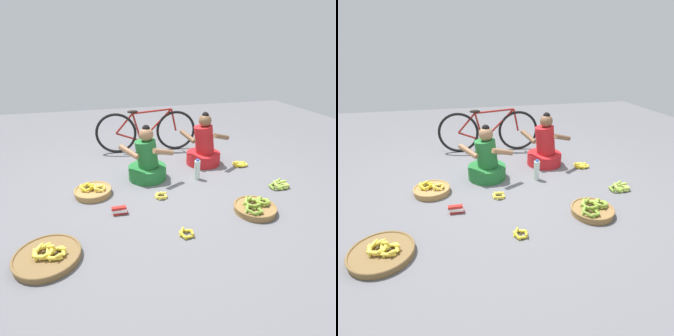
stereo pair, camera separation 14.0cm
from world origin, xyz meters
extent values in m
plane|color=slate|center=(0.00, 0.00, 0.00)|extent=(10.00, 10.00, 0.00)
cylinder|color=#237233|center=(-0.16, 0.30, 0.09)|extent=(0.52, 0.52, 0.18)
cylinder|color=#237233|center=(-0.16, 0.30, 0.36)|extent=(0.38, 0.36, 0.40)
sphere|color=#9E704C|center=(-0.16, 0.30, 0.63)|extent=(0.19, 0.19, 0.19)
sphere|color=black|center=(-0.16, 0.30, 0.71)|extent=(0.10, 0.10, 0.10)
cylinder|color=#9E704C|center=(-0.41, 0.24, 0.44)|extent=(0.26, 0.28, 0.16)
cylinder|color=#9E704C|center=(0.02, 0.12, 0.44)|extent=(0.31, 0.17, 0.16)
cylinder|color=red|center=(0.77, 0.60, 0.09)|extent=(0.52, 0.52, 0.18)
cylinder|color=red|center=(0.77, 0.60, 0.39)|extent=(0.39, 0.35, 0.45)
sphere|color=brown|center=(0.77, 0.60, 0.68)|extent=(0.19, 0.19, 0.19)
sphere|color=black|center=(0.77, 0.60, 0.76)|extent=(0.10, 0.10, 0.10)
cylinder|color=brown|center=(0.50, 0.58, 0.47)|extent=(0.19, 0.31, 0.16)
cylinder|color=brown|center=(0.97, 0.43, 0.47)|extent=(0.31, 0.19, 0.16)
torus|color=black|center=(-0.48, 1.41, 0.34)|extent=(0.69, 0.10, 0.68)
torus|color=black|center=(0.54, 1.33, 0.34)|extent=(0.69, 0.10, 0.68)
cylinder|color=maroon|center=(0.19, 1.36, 0.45)|extent=(0.55, 0.07, 0.55)
cylinder|color=maroon|center=(-0.13, 1.38, 0.43)|extent=(0.15, 0.04, 0.49)
cylinder|color=maroon|center=(0.13, 1.36, 0.69)|extent=(0.65, 0.08, 0.08)
cylinder|color=maroon|center=(-0.27, 1.40, 0.27)|extent=(0.42, 0.06, 0.18)
cylinder|color=maroon|center=(-0.33, 1.40, 0.50)|extent=(0.32, 0.06, 0.35)
cylinder|color=maroon|center=(0.50, 1.34, 0.53)|extent=(0.11, 0.04, 0.38)
ellipsoid|color=black|center=(-0.19, 1.39, 0.70)|extent=(0.18, 0.08, 0.05)
cylinder|color=olive|center=(0.84, -0.84, 0.03)|extent=(0.45, 0.45, 0.07)
torus|color=olive|center=(0.84, -0.84, 0.07)|extent=(0.47, 0.47, 0.02)
ellipsoid|color=#8CAD38|center=(0.99, -0.81, 0.09)|extent=(0.06, 0.13, 0.06)
ellipsoid|color=#8CAD38|center=(0.98, -0.78, 0.10)|extent=(0.11, 0.12, 0.07)
ellipsoid|color=#8CAD38|center=(0.92, -0.77, 0.10)|extent=(0.13, 0.08, 0.08)
ellipsoid|color=#8CAD38|center=(0.90, -0.79, 0.10)|extent=(0.10, 0.12, 0.08)
ellipsoid|color=#8CAD38|center=(0.89, -0.84, 0.09)|extent=(0.09, 0.13, 0.06)
ellipsoid|color=#8CAD38|center=(0.94, -0.87, 0.10)|extent=(0.13, 0.04, 0.08)
ellipsoid|color=#8CAD38|center=(0.98, -0.86, 0.10)|extent=(0.12, 0.11, 0.08)
sphere|color=#382D19|center=(0.94, -0.82, 0.09)|extent=(0.03, 0.03, 0.03)
ellipsoid|color=#8CAD38|center=(0.89, -0.81, 0.10)|extent=(0.06, 0.17, 0.08)
ellipsoid|color=#8CAD38|center=(0.87, -0.77, 0.10)|extent=(0.14, 0.14, 0.09)
ellipsoid|color=#8CAD38|center=(0.79, -0.75, 0.10)|extent=(0.16, 0.10, 0.09)
ellipsoid|color=#8CAD38|center=(0.75, -0.78, 0.10)|extent=(0.11, 0.16, 0.10)
ellipsoid|color=#8CAD38|center=(0.76, -0.86, 0.10)|extent=(0.12, 0.15, 0.08)
ellipsoid|color=#8CAD38|center=(0.81, -0.89, 0.10)|extent=(0.17, 0.05, 0.08)
ellipsoid|color=#8CAD38|center=(0.86, -0.88, 0.10)|extent=(0.15, 0.13, 0.10)
sphere|color=#382D19|center=(0.81, -0.82, 0.10)|extent=(0.03, 0.03, 0.03)
ellipsoid|color=olive|center=(0.82, -0.94, 0.09)|extent=(0.04, 0.16, 0.06)
ellipsoid|color=olive|center=(0.77, -0.87, 0.09)|extent=(0.16, 0.07, 0.06)
ellipsoid|color=olive|center=(0.70, -0.90, 0.10)|extent=(0.12, 0.14, 0.08)
ellipsoid|color=olive|center=(0.71, -0.99, 0.10)|extent=(0.14, 0.13, 0.08)
ellipsoid|color=olive|center=(0.78, -1.00, 0.09)|extent=(0.16, 0.08, 0.06)
sphere|color=#382D19|center=(0.76, -0.94, 0.09)|extent=(0.03, 0.03, 0.03)
cylinder|color=#A87F47|center=(-0.91, 0.01, 0.03)|extent=(0.44, 0.44, 0.07)
torus|color=#A87F47|center=(-0.91, 0.01, 0.07)|extent=(0.46, 0.46, 0.02)
ellipsoid|color=yellow|center=(-0.77, -0.02, 0.09)|extent=(0.04, 0.13, 0.05)
ellipsoid|color=yellow|center=(-0.82, 0.03, 0.09)|extent=(0.13, 0.04, 0.05)
ellipsoid|color=yellow|center=(-0.88, -0.03, 0.09)|extent=(0.06, 0.13, 0.07)
ellipsoid|color=yellow|center=(-0.84, -0.07, 0.10)|extent=(0.13, 0.06, 0.08)
sphere|color=#382D19|center=(-0.82, -0.02, 0.09)|extent=(0.03, 0.03, 0.03)
ellipsoid|color=yellow|center=(-0.92, 0.01, 0.10)|extent=(0.07, 0.14, 0.09)
ellipsoid|color=yellow|center=(-0.94, 0.08, 0.10)|extent=(0.13, 0.12, 0.08)
ellipsoid|color=yellow|center=(-1.00, 0.08, 0.10)|extent=(0.14, 0.09, 0.08)
ellipsoid|color=yellow|center=(-1.03, 0.02, 0.10)|extent=(0.05, 0.14, 0.09)
ellipsoid|color=yellow|center=(-1.02, -0.01, 0.10)|extent=(0.13, 0.12, 0.09)
ellipsoid|color=yellow|center=(-0.94, -0.02, 0.09)|extent=(0.13, 0.12, 0.06)
sphere|color=#382D19|center=(-0.97, 0.03, 0.10)|extent=(0.03, 0.03, 0.03)
cylinder|color=brown|center=(-1.31, -1.08, 0.03)|extent=(0.56, 0.56, 0.06)
torus|color=brown|center=(-1.31, -1.08, 0.06)|extent=(0.57, 0.57, 0.02)
ellipsoid|color=yellow|center=(-1.17, -1.10, 0.08)|extent=(0.06, 0.14, 0.05)
ellipsoid|color=yellow|center=(-1.19, -1.07, 0.09)|extent=(0.12, 0.12, 0.08)
ellipsoid|color=yellow|center=(-1.23, -1.05, 0.08)|extent=(0.14, 0.04, 0.06)
ellipsoid|color=yellow|center=(-1.28, -1.09, 0.08)|extent=(0.08, 0.14, 0.06)
ellipsoid|color=yellow|center=(-1.28, -1.13, 0.09)|extent=(0.07, 0.14, 0.09)
ellipsoid|color=yellow|center=(-1.23, -1.17, 0.08)|extent=(0.14, 0.04, 0.06)
ellipsoid|color=yellow|center=(-1.18, -1.15, 0.09)|extent=(0.12, 0.12, 0.08)
sphere|color=#382D19|center=(-1.23, -1.11, 0.08)|extent=(0.03, 0.03, 0.03)
ellipsoid|color=yellow|center=(-1.27, -1.08, 0.09)|extent=(0.05, 0.15, 0.08)
ellipsoid|color=yellow|center=(-1.29, -1.02, 0.09)|extent=(0.14, 0.12, 0.09)
ellipsoid|color=yellow|center=(-1.34, -1.01, 0.09)|extent=(0.15, 0.05, 0.09)
ellipsoid|color=yellow|center=(-1.38, -1.04, 0.09)|extent=(0.12, 0.14, 0.09)
ellipsoid|color=yellow|center=(-1.40, -1.09, 0.09)|extent=(0.07, 0.16, 0.07)
ellipsoid|color=yellow|center=(-1.34, -1.14, 0.09)|extent=(0.15, 0.05, 0.08)
ellipsoid|color=yellow|center=(-1.28, -1.12, 0.09)|extent=(0.13, 0.14, 0.08)
sphere|color=#382D19|center=(-1.33, -1.08, 0.09)|extent=(0.03, 0.03, 0.03)
ellipsoid|color=yellow|center=(-0.05, -0.27, 0.02)|extent=(0.04, 0.13, 0.05)
ellipsoid|color=yellow|center=(-0.08, -0.23, 0.03)|extent=(0.12, 0.08, 0.07)
ellipsoid|color=yellow|center=(-0.13, -0.23, 0.02)|extent=(0.12, 0.08, 0.06)
ellipsoid|color=yellow|center=(-0.16, -0.26, 0.03)|extent=(0.07, 0.12, 0.07)
ellipsoid|color=yellow|center=(-0.16, -0.30, 0.02)|extent=(0.07, 0.13, 0.06)
ellipsoid|color=yellow|center=(-0.11, -0.33, 0.03)|extent=(0.13, 0.04, 0.06)
ellipsoid|color=yellow|center=(-0.08, -0.32, 0.03)|extent=(0.12, 0.09, 0.06)
sphere|color=#382D19|center=(-0.11, -0.27, 0.02)|extent=(0.03, 0.03, 0.03)
ellipsoid|color=yellow|center=(1.38, 0.36, 0.03)|extent=(0.05, 0.13, 0.06)
ellipsoid|color=yellow|center=(1.33, 0.40, 0.03)|extent=(0.13, 0.05, 0.08)
ellipsoid|color=yellow|center=(1.28, 0.38, 0.03)|extent=(0.10, 0.12, 0.07)
ellipsoid|color=yellow|center=(1.28, 0.33, 0.02)|extent=(0.08, 0.13, 0.05)
ellipsoid|color=yellow|center=(1.34, 0.30, 0.02)|extent=(0.13, 0.07, 0.06)
sphere|color=#382D19|center=(1.33, 0.35, 0.03)|extent=(0.03, 0.03, 0.03)
ellipsoid|color=gold|center=(1.32, 0.37, 0.03)|extent=(0.07, 0.14, 0.07)
ellipsoid|color=gold|center=(1.31, 0.39, 0.03)|extent=(0.11, 0.13, 0.07)
ellipsoid|color=gold|center=(1.25, 0.41, 0.03)|extent=(0.14, 0.07, 0.07)
ellipsoid|color=gold|center=(1.21, 0.37, 0.03)|extent=(0.06, 0.14, 0.08)
ellipsoid|color=gold|center=(1.21, 0.34, 0.03)|extent=(0.07, 0.13, 0.08)
ellipsoid|color=gold|center=(1.25, 0.30, 0.03)|extent=(0.14, 0.07, 0.08)
ellipsoid|color=gold|center=(1.29, 0.31, 0.03)|extent=(0.13, 0.10, 0.07)
sphere|color=#382D19|center=(1.26, 0.36, 0.03)|extent=(0.03, 0.03, 0.03)
ellipsoid|color=yellow|center=(1.31, 0.38, 0.02)|extent=(0.05, 0.12, 0.06)
ellipsoid|color=yellow|center=(1.28, 0.44, 0.03)|extent=(0.12, 0.08, 0.07)
ellipsoid|color=yellow|center=(1.24, 0.44, 0.03)|extent=(0.13, 0.07, 0.06)
ellipsoid|color=yellow|center=(1.21, 0.40, 0.03)|extent=(0.05, 0.13, 0.07)
ellipsoid|color=yellow|center=(1.22, 0.35, 0.02)|extent=(0.12, 0.10, 0.05)
ellipsoid|color=yellow|center=(1.28, 0.34, 0.02)|extent=(0.12, 0.08, 0.06)
sphere|color=#382D19|center=(1.26, 0.39, 0.03)|extent=(0.03, 0.03, 0.03)
ellipsoid|color=#9EB747|center=(1.55, -0.40, 0.03)|extent=(0.06, 0.17, 0.08)
ellipsoid|color=#9EB747|center=(1.52, -0.33, 0.04)|extent=(0.16, 0.12, 0.09)
ellipsoid|color=#9EB747|center=(1.46, -0.33, 0.04)|extent=(0.16, 0.09, 0.10)
ellipsoid|color=#9EB747|center=(1.41, -0.39, 0.04)|extent=(0.05, 0.17, 0.09)
ellipsoid|color=#9EB747|center=(1.45, -0.46, 0.03)|extent=(0.17, 0.10, 0.06)
ellipsoid|color=#9EB747|center=(1.50, -0.46, 0.03)|extent=(0.17, 0.08, 0.08)
sphere|color=#382D19|center=(1.48, -0.39, 0.03)|extent=(0.04, 0.04, 0.04)
ellipsoid|color=#9EB747|center=(1.53, -0.41, 0.03)|extent=(0.04, 0.14, 0.07)
ellipsoid|color=#9EB747|center=(1.51, -0.37, 0.03)|extent=(0.12, 0.12, 0.06)
ellipsoid|color=#9EB747|center=(1.45, -0.36, 0.03)|extent=(0.14, 0.07, 0.07)
ellipsoid|color=#9EB747|center=(1.42, -0.38, 0.02)|extent=(0.10, 0.13, 0.05)
ellipsoid|color=#9EB747|center=(1.41, -0.44, 0.02)|extent=(0.09, 0.13, 0.05)
ellipsoid|color=#9EB747|center=(1.46, -0.47, 0.02)|extent=(0.14, 0.06, 0.06)
ellipsoid|color=#9EB747|center=(1.50, -0.46, 0.02)|extent=(0.12, 0.11, 0.06)
sphere|color=#382D19|center=(1.47, -0.41, 0.03)|extent=(0.03, 0.03, 0.03)
ellipsoid|color=olive|center=(1.45, -0.42, 0.03)|extent=(0.04, 0.14, 0.09)
ellipsoid|color=olive|center=(1.39, -0.35, 0.03)|extent=(0.14, 0.03, 0.09)
ellipsoid|color=olive|center=(1.33, -0.42, 0.02)|extent=(0.05, 0.14, 0.06)
ellipsoid|color=olive|center=(1.37, -0.48, 0.03)|extent=(0.14, 0.06, 0.08)
sphere|color=#382D19|center=(1.39, -0.42, 0.03)|extent=(0.03, 0.03, 0.03)
ellipsoid|color=yellow|center=(0.02, -1.07, 0.03)|extent=(0.05, 0.12, 0.07)
ellipsoid|color=yellow|center=(-0.01, -1.01, 0.02)|extent=(0.12, 0.08, 0.05)
ellipsoid|color=yellow|center=(-0.08, -1.03, 0.03)|extent=(0.09, 0.11, 0.08)
ellipsoid|color=yellow|center=(-0.08, -1.08, 0.03)|extent=(0.08, 0.12, 0.07)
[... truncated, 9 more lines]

